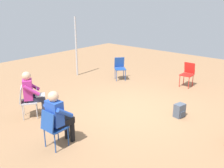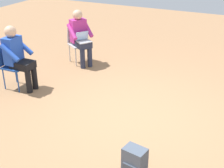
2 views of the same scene
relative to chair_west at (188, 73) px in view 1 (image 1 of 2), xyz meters
name	(u,v)px [view 1 (image 1 of 2)]	position (x,y,z in m)	size (l,w,h in m)	color
ground_plane	(131,110)	(2.99, -0.24, -0.50)	(16.54, 16.54, 0.00)	#99704C
chair_west	(188,73)	(0.00, 0.00, 0.00)	(0.44, 0.41, 0.85)	red
chair_east	(53,126)	(5.55, -0.33, 0.00)	(0.45, 0.41, 0.85)	#1E4799
chair_southwest	(120,67)	(0.93, -2.35, 0.00)	(0.58, 0.59, 0.85)	#1E4799
chair_southeast	(26,100)	(5.12, -2.05, 0.00)	(0.58, 0.57, 0.85)	#B7B7BC
person_with_laptop	(32,92)	(4.98, -1.96, 0.20)	(0.64, 0.63, 1.24)	#23283D
person_in_blue	(59,115)	(5.38, -0.34, 0.20)	(0.53, 0.50, 1.24)	black
backpack_near_laptop_user	(179,111)	(2.48, 0.95, -0.34)	(0.31, 0.28, 0.36)	#475160
tent_pole_near	(76,47)	(1.65, -4.02, 0.68)	(0.07, 0.07, 2.35)	#B2B2B7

